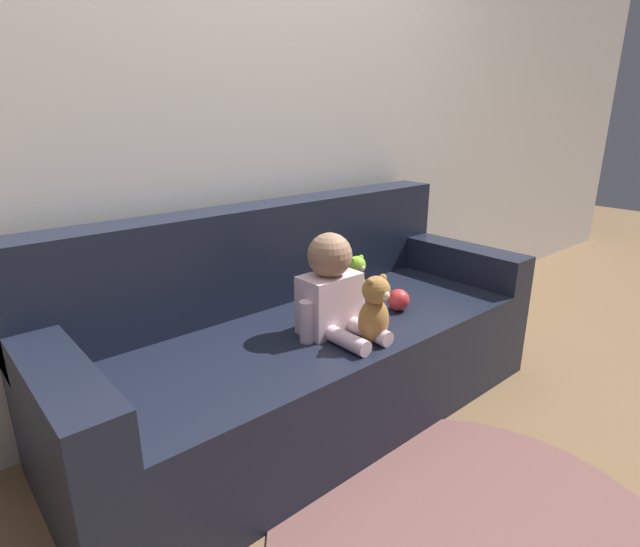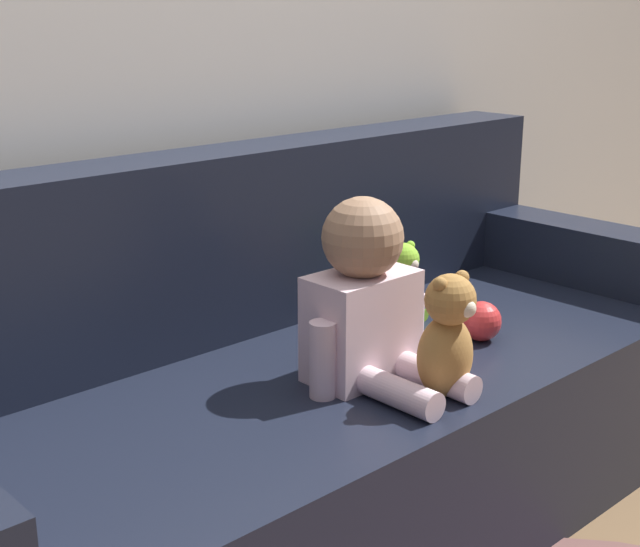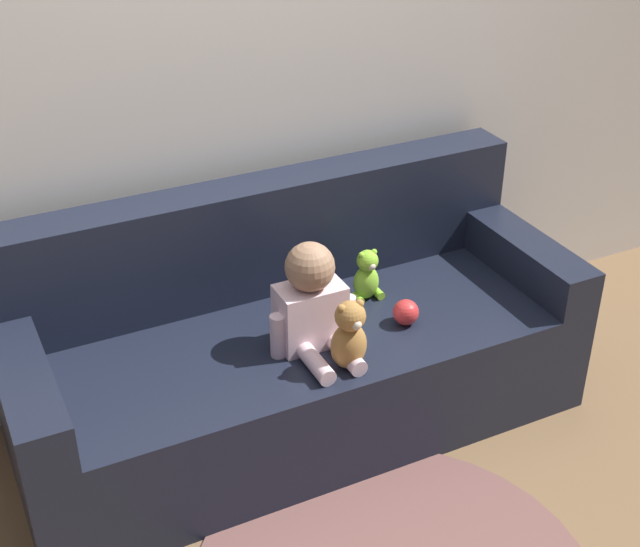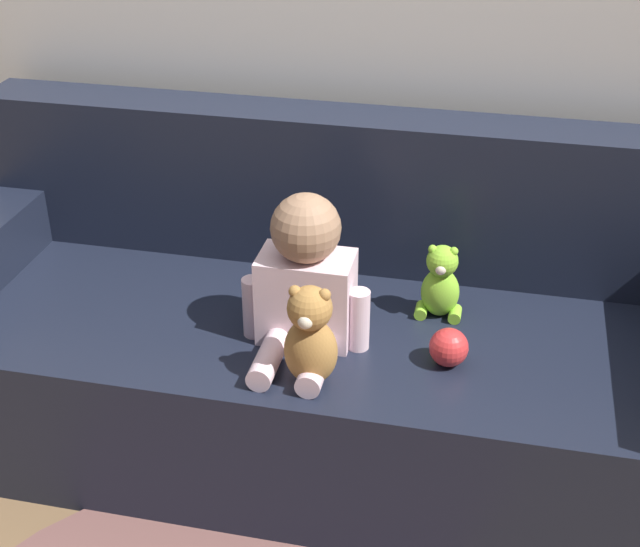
% 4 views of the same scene
% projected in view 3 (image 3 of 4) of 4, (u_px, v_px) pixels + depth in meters
% --- Properties ---
extents(ground_plane, '(12.00, 12.00, 0.00)m').
position_uv_depth(ground_plane, '(299.00, 420.00, 3.36)').
color(ground_plane, brown).
extents(wall_back, '(8.00, 0.05, 2.60)m').
position_uv_depth(wall_back, '(235.00, 45.00, 3.07)').
color(wall_back, silver).
rests_on(wall_back, ground_plane).
extents(couch, '(2.03, 0.80, 0.85)m').
position_uv_depth(couch, '(291.00, 347.00, 3.25)').
color(couch, black).
rests_on(couch, ground_plane).
extents(person_baby, '(0.32, 0.33, 0.38)m').
position_uv_depth(person_baby, '(313.00, 304.00, 2.96)').
color(person_baby, silver).
rests_on(person_baby, couch).
extents(teddy_bear_brown, '(0.12, 0.12, 0.25)m').
position_uv_depth(teddy_bear_brown, '(349.00, 335.00, 2.87)').
color(teddy_bear_brown, '#AD7A3D').
rests_on(teddy_bear_brown, couch).
extents(plush_toy_side, '(0.12, 0.09, 0.20)m').
position_uv_depth(plush_toy_side, '(367.00, 276.00, 3.26)').
color(plush_toy_side, '#8CD133').
rests_on(plush_toy_side, couch).
extents(toy_ball, '(0.09, 0.09, 0.09)m').
position_uv_depth(toy_ball, '(406.00, 312.00, 3.14)').
color(toy_ball, red).
rests_on(toy_ball, couch).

